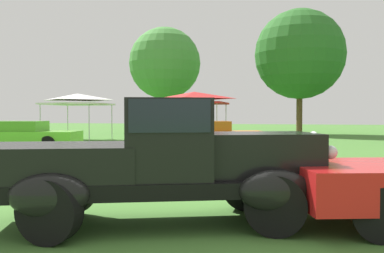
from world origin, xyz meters
TOP-DOWN VIEW (x-y plane):
  - ground_plane at (0.00, 0.00)m, footprint 120.00×120.00m
  - feature_pickup_truck at (-0.32, -0.20)m, footprint 4.72×2.94m
  - show_car_lime at (-9.55, 9.88)m, footprint 4.76×2.45m
  - show_car_orange at (-1.93, 11.55)m, footprint 4.68×2.88m
  - canopy_tent_left_field at (-10.78, 16.82)m, footprint 3.31×3.31m
  - canopy_tent_center_field at (-3.70, 16.40)m, footprint 3.30×3.30m
  - treeline_far_left at (-8.53, 26.83)m, footprint 5.70×5.70m
  - treeline_mid_left at (1.92, 27.03)m, footprint 6.69×6.69m

SIDE VIEW (x-z plane):
  - ground_plane at x=0.00m, z-range 0.00..0.00m
  - show_car_orange at x=-1.93m, z-range -0.01..1.21m
  - show_car_lime at x=-9.55m, z-range -0.01..1.21m
  - feature_pickup_truck at x=-0.32m, z-range 0.02..1.72m
  - canopy_tent_center_field at x=-3.70m, z-range 1.07..3.78m
  - canopy_tent_left_field at x=-10.78m, z-range 1.07..3.78m
  - treeline_far_left at x=-8.53m, z-range 1.35..9.79m
  - treeline_mid_left at x=1.92m, z-range 1.31..10.64m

